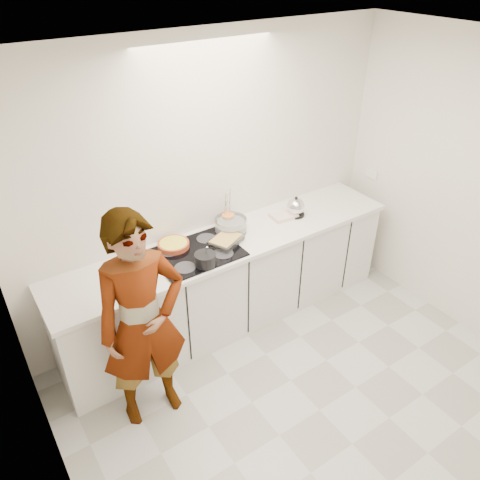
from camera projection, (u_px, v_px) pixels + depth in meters
floor at (319, 410)px, 3.68m from camera, size 3.60×3.20×0.00m
ceiling at (368, 65)px, 2.28m from camera, size 3.60×3.20×0.00m
wall_back at (210, 186)px, 4.10m from camera, size 3.60×0.00×2.60m
wall_left at (50, 411)px, 2.13m from camera, size 0.00×3.20×2.60m
base_cabinets at (231, 283)px, 4.34m from camera, size 3.20×0.58×0.87m
countertop at (230, 242)px, 4.09m from camera, size 3.24×0.64×0.04m
hob at (196, 253)px, 3.90m from camera, size 0.72×0.54×0.01m
tart_dish at (173, 244)px, 3.95m from camera, size 0.28×0.28×0.04m
saucepan at (205, 259)px, 3.73m from camera, size 0.23×0.23×0.17m
baking_dish at (226, 240)px, 4.00m from camera, size 0.35×0.31×0.06m
mixing_bowl at (231, 226)px, 4.17m from camera, size 0.29×0.29×0.13m
tea_towel at (284, 216)px, 4.41m from camera, size 0.25×0.19×0.04m
kettle at (296, 207)px, 4.41m from camera, size 0.21×0.21×0.20m
utensil_crock at (228, 221)px, 4.23m from camera, size 0.13×0.13×0.14m
cook at (143, 323)px, 3.24m from camera, size 0.66×0.46×1.75m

